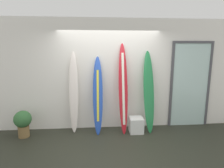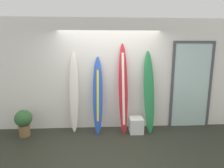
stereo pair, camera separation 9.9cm
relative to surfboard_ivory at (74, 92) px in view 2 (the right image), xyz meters
The scene contains 9 objects.
ground 1.70m from the surfboard_ivory, 49.44° to the right, with size 8.00×8.00×0.04m, color #282A20.
wall_back 1.01m from the surfboard_ivory, 16.37° to the left, with size 7.20×0.20×2.80m, color white.
surfboard_ivory is the anchor object (origin of this frame).
surfboard_cobalt 0.61m from the surfboard_ivory, ahead, with size 0.25×0.47×1.88m.
surfboard_crimson 1.22m from the surfboard_ivory, ahead, with size 0.24×0.50×2.20m.
surfboard_emerald 1.86m from the surfboard_ivory, ahead, with size 0.29×0.48×2.01m.
display_block_left 1.75m from the surfboard_ivory, ahead, with size 0.33×0.33×0.37m.
glass_door 3.04m from the surfboard_ivory, ahead, with size 1.08×0.06×2.25m.
potted_plant 1.34m from the surfboard_ivory, 168.83° to the right, with size 0.40×0.40×0.64m.
Camera 2 is at (-0.18, -3.31, 2.01)m, focal length 28.70 mm.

